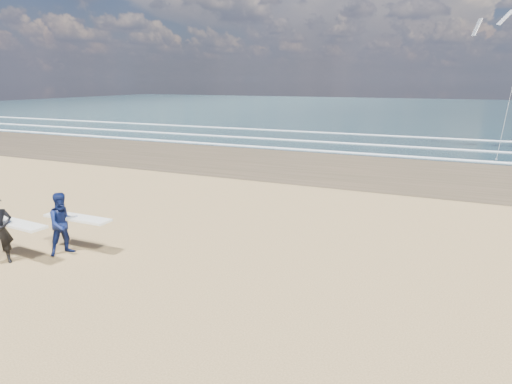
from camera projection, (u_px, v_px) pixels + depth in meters
The scene contains 2 objects.
surfer_near at pixel (1, 230), 12.53m from camera, with size 2.24×1.12×1.93m.
surfer_far at pixel (64, 223), 13.22m from camera, with size 2.20×1.17×1.85m.
Camera 1 is at (10.65, -8.40, 4.99)m, focal length 32.00 mm.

